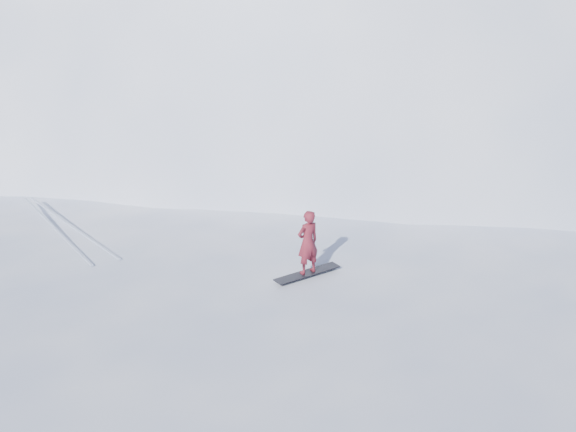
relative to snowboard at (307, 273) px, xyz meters
name	(u,v)px	position (x,y,z in m)	size (l,w,h in m)	color
ground	(199,398)	(-2.86, -0.18, -2.41)	(400.00, 400.00, 0.00)	white
near_ridge	(197,326)	(-1.86, 2.82, -2.41)	(36.00, 28.00, 4.80)	white
summit_peak	(369,107)	(19.14, 25.82, -2.41)	(60.00, 56.00, 56.00)	white
peak_shoulder	(248,146)	(7.14, 19.82, -2.41)	(28.00, 24.00, 18.00)	white
wind_bumps	(149,357)	(-3.42, 1.94, -2.41)	(16.00, 14.40, 1.00)	white
snowboard	(307,273)	(0.00, 0.00, 0.00)	(1.71, 0.32, 0.03)	black
snowboarder	(308,242)	(0.00, 0.00, 0.78)	(0.56, 0.37, 1.53)	maroon
board_tracks	(63,226)	(-4.62, 5.67, 0.01)	(1.62, 5.94, 0.04)	silver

